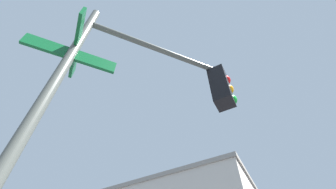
{
  "coord_description": "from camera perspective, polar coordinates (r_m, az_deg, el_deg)",
  "views": [
    {
      "loc": [
        -5.28,
        -8.19,
        1.76
      ],
      "look_at": [
        -6.33,
        -6.27,
        4.22
      ],
      "focal_mm": 24.09,
      "sensor_mm": 36.0,
      "label": 1
    }
  ],
  "objects": [
    {
      "name": "traffic_signal_near",
      "position": [
        2.82,
        -4.74,
        -0.45
      ],
      "size": [
        1.97,
        2.4,
        5.44
      ],
      "color": "#474C47",
      "rests_on": "ground_plane"
    }
  ]
}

